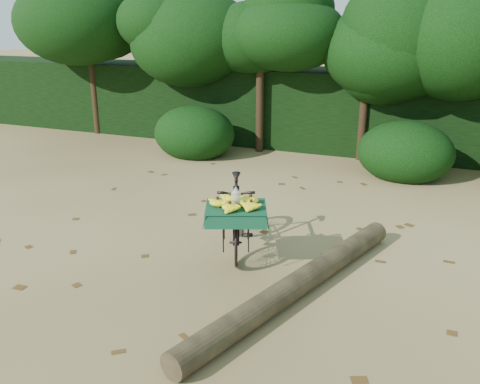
% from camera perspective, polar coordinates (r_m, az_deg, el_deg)
% --- Properties ---
extents(ground, '(80.00, 80.00, 0.00)m').
position_cam_1_polar(ground, '(6.64, 1.11, -7.09)').
color(ground, tan).
rests_on(ground, ground).
extents(vendor_bicycle, '(1.19, 1.80, 0.99)m').
position_cam_1_polar(vendor_bicycle, '(6.59, -0.43, -2.49)').
color(vendor_bicycle, black).
rests_on(vendor_bicycle, ground).
extents(fallen_log, '(1.45, 3.69, 0.27)m').
position_cam_1_polar(fallen_log, '(5.73, 6.63, -10.13)').
color(fallen_log, brown).
rests_on(fallen_log, ground).
extents(hedge_backdrop, '(26.00, 1.80, 1.80)m').
position_cam_1_polar(hedge_backdrop, '(12.23, 12.03, 8.98)').
color(hedge_backdrop, black).
rests_on(hedge_backdrop, ground).
extents(tree_row, '(14.50, 2.00, 4.00)m').
position_cam_1_polar(tree_row, '(11.46, 8.35, 14.10)').
color(tree_row, black).
rests_on(tree_row, ground).
extents(bush_clumps, '(8.80, 1.70, 0.90)m').
position_cam_1_polar(bush_clumps, '(10.31, 12.49, 4.60)').
color(bush_clumps, black).
rests_on(bush_clumps, ground).
extents(leaf_litter, '(7.00, 7.30, 0.01)m').
position_cam_1_polar(leaf_litter, '(7.19, 2.99, -4.95)').
color(leaf_litter, '#543716').
rests_on(leaf_litter, ground).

